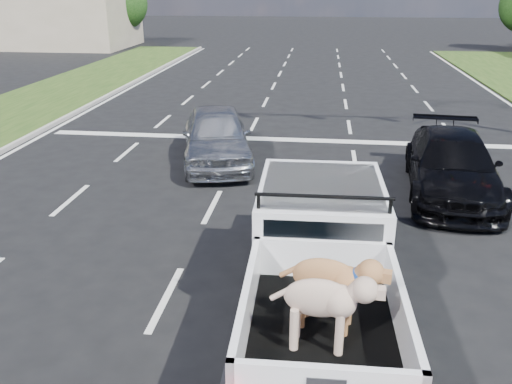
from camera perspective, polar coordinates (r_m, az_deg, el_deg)
ground at (r=9.04m, az=1.48°, el=-11.85°), size 160.00×160.00×0.00m
road_markings at (r=14.96m, az=3.90°, el=1.94°), size 17.75×60.00×0.01m
building_left at (r=48.28m, az=-19.33°, el=16.85°), size 10.00×8.00×4.40m
tree_far_b at (r=51.83m, az=-22.69°, el=17.87°), size 4.20×4.20×5.40m
tree_far_c at (r=48.53m, az=-13.95°, el=18.69°), size 4.20×4.20×5.40m
pickup_truck at (r=8.05m, az=6.81°, el=-8.06°), size 2.29×5.83×2.17m
silver_sedan at (r=15.74m, az=-4.20°, el=5.94°), size 2.90×4.99×1.60m
black_coupe at (r=14.13m, az=19.94°, el=2.66°), size 2.55×5.27×1.48m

